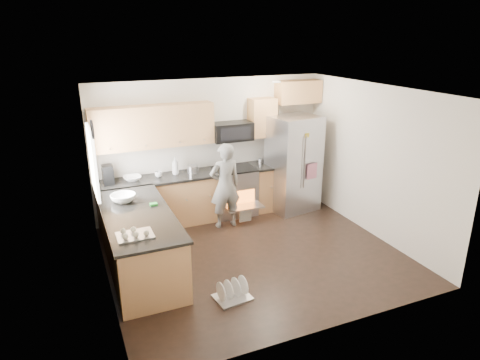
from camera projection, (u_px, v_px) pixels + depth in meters
name	position (u px, v px, depth m)	size (l,w,h in m)	color
ground	(254.00, 255.00, 6.88)	(4.50, 4.50, 0.00)	black
room_shell	(253.00, 154.00, 6.33)	(4.54, 4.04, 2.62)	silver
back_cabinet_run	(186.00, 171.00, 7.87)	(4.45, 0.64, 2.50)	tan
peninsula	(140.00, 242.00, 6.30)	(0.96, 2.36, 1.04)	tan
stove_range	(234.00, 180.00, 8.26)	(0.76, 0.97, 1.79)	#B7B7BC
refrigerator	(293.00, 164.00, 8.39)	(1.03, 0.87, 1.88)	#B7B7BC
person	(225.00, 186.00, 7.66)	(0.57, 0.38, 1.57)	gray
dish_rack	(232.00, 293.00, 5.73)	(0.51, 0.43, 0.29)	#B7B7BC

